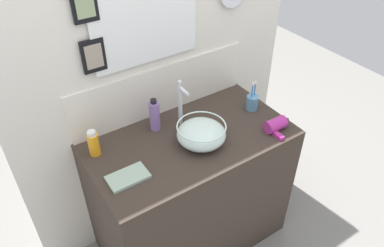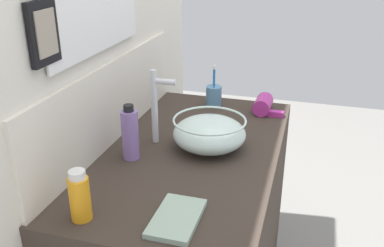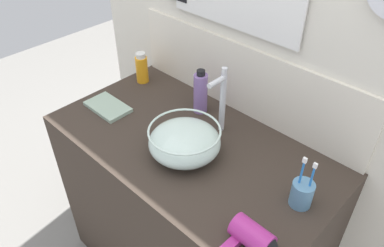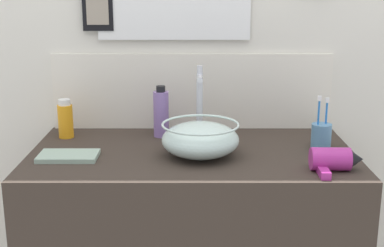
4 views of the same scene
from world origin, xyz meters
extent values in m
cube|color=#382D26|center=(0.00, 0.00, 0.43)|extent=(1.14, 0.62, 0.87)
cube|color=silver|center=(0.00, 0.34, 1.22)|extent=(1.76, 0.06, 2.45)
cube|color=silver|center=(0.00, 0.30, 1.02)|extent=(1.11, 0.02, 0.30)
ellipsoid|color=silver|center=(0.03, -0.06, 0.93)|extent=(0.26, 0.26, 0.12)
torus|color=silver|center=(0.03, -0.06, 0.98)|extent=(0.26, 0.26, 0.01)
torus|color=#B2B7BC|center=(0.03, -0.06, 0.87)|extent=(0.10, 0.10, 0.01)
cylinder|color=silver|center=(0.03, 0.15, 0.99)|extent=(0.02, 0.02, 0.25)
cylinder|color=silver|center=(0.03, 0.11, 1.11)|extent=(0.02, 0.08, 0.02)
cylinder|color=silver|center=(0.03, 0.15, 1.13)|extent=(0.02, 0.02, 0.03)
cylinder|color=#B22D8C|center=(0.44, -0.20, 0.90)|extent=(0.12, 0.08, 0.07)
cube|color=#B22D8C|center=(0.41, -0.25, 0.88)|extent=(0.03, 0.09, 0.02)
cylinder|color=#598CB2|center=(0.46, 0.03, 0.91)|extent=(0.07, 0.07, 0.09)
cylinder|color=blue|center=(0.48, 0.04, 0.95)|extent=(0.01, 0.01, 0.16)
cube|color=white|center=(0.48, 0.04, 1.04)|extent=(0.01, 0.01, 0.02)
cylinder|color=blue|center=(0.45, 0.02, 0.96)|extent=(0.01, 0.01, 0.17)
cube|color=white|center=(0.45, 0.02, 1.05)|extent=(0.01, 0.01, 0.02)
cylinder|color=orange|center=(-0.48, 0.17, 0.93)|extent=(0.06, 0.06, 0.13)
cylinder|color=silver|center=(-0.48, 0.17, 1.01)|extent=(0.04, 0.04, 0.02)
cylinder|color=#8C6BB2|center=(-0.12, 0.18, 0.96)|extent=(0.06, 0.06, 0.18)
cylinder|color=black|center=(-0.12, 0.18, 1.05)|extent=(0.03, 0.03, 0.02)
cube|color=#99B29E|center=(-0.42, -0.08, 0.88)|extent=(0.20, 0.12, 0.02)
camera|label=1|loc=(-0.86, -1.31, 2.19)|focal=35.00mm
camera|label=2|loc=(-1.33, -0.39, 1.58)|focal=40.00mm
camera|label=3|loc=(0.76, -0.79, 1.81)|focal=35.00mm
camera|label=4|loc=(0.00, -1.80, 1.45)|focal=50.00mm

